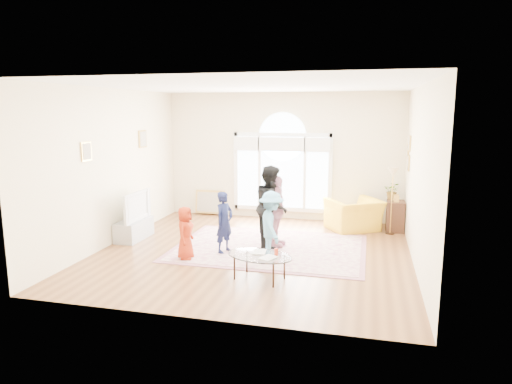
% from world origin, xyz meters
% --- Properties ---
extents(ground, '(6.00, 6.00, 0.00)m').
position_xyz_m(ground, '(0.00, 0.00, 0.00)').
color(ground, brown).
rests_on(ground, ground).
extents(room_shell, '(6.00, 6.00, 6.00)m').
position_xyz_m(room_shell, '(0.01, 2.83, 1.57)').
color(room_shell, beige).
rests_on(room_shell, ground).
extents(area_rug, '(3.60, 2.60, 0.02)m').
position_xyz_m(area_rug, '(0.26, 0.33, 0.01)').
color(area_rug, beige).
rests_on(area_rug, ground).
extents(rug_border, '(3.80, 2.80, 0.01)m').
position_xyz_m(rug_border, '(0.26, 0.33, 0.01)').
color(rug_border, '#945C69').
rests_on(rug_border, ground).
extents(tv_console, '(0.45, 1.00, 0.42)m').
position_xyz_m(tv_console, '(-2.75, 0.30, 0.21)').
color(tv_console, '#989AA0').
rests_on(tv_console, ground).
extents(television, '(0.17, 1.08, 0.62)m').
position_xyz_m(television, '(-2.74, 0.30, 0.73)').
color(television, black).
rests_on(television, tv_console).
extents(coffee_table, '(1.27, 0.98, 0.54)m').
position_xyz_m(coffee_table, '(0.46, -1.39, 0.40)').
color(coffee_table, silver).
rests_on(coffee_table, ground).
extents(armchair, '(1.47, 1.43, 0.73)m').
position_xyz_m(armchair, '(1.85, 2.20, 0.36)').
color(armchair, gold).
rests_on(armchair, ground).
extents(side_cabinet, '(0.40, 0.50, 0.70)m').
position_xyz_m(side_cabinet, '(2.78, 2.35, 0.35)').
color(side_cabinet, black).
rests_on(side_cabinet, ground).
extents(floor_lamp, '(0.25, 0.25, 1.51)m').
position_xyz_m(floor_lamp, '(2.67, 2.07, 1.28)').
color(floor_lamp, black).
rests_on(floor_lamp, ground).
extents(plant_pedestal, '(0.20, 0.20, 0.70)m').
position_xyz_m(plant_pedestal, '(2.70, 2.55, 0.35)').
color(plant_pedestal, white).
rests_on(plant_pedestal, ground).
extents(potted_plant, '(0.42, 0.38, 0.41)m').
position_xyz_m(potted_plant, '(2.70, 2.55, 0.90)').
color(potted_plant, '#33722D').
rests_on(potted_plant, plant_pedestal).
extents(leaning_picture, '(0.80, 0.14, 0.62)m').
position_xyz_m(leaning_picture, '(-1.93, 2.90, 0.00)').
color(leaning_picture, tan).
rests_on(leaning_picture, ground).
extents(child_red, '(0.35, 0.50, 0.99)m').
position_xyz_m(child_red, '(-1.12, -0.72, 0.51)').
color(child_red, '#9E290F').
rests_on(child_red, area_rug).
extents(child_navy, '(0.43, 0.51, 1.20)m').
position_xyz_m(child_navy, '(-0.54, -0.17, 0.62)').
color(child_navy, '#13193C').
rests_on(child_navy, area_rug).
extents(child_black, '(0.80, 0.93, 1.65)m').
position_xyz_m(child_black, '(0.26, 0.46, 0.85)').
color(child_black, black).
rests_on(child_black, area_rug).
extents(child_pink, '(0.44, 0.88, 1.45)m').
position_xyz_m(child_pink, '(0.36, 0.45, 0.74)').
color(child_pink, '#C5869B').
rests_on(child_pink, area_rug).
extents(child_blue, '(0.75, 0.95, 1.28)m').
position_xyz_m(child_blue, '(0.44, -0.37, 0.66)').
color(child_blue, '#5FA9D5').
rests_on(child_blue, area_rug).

